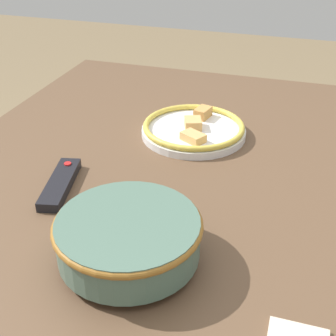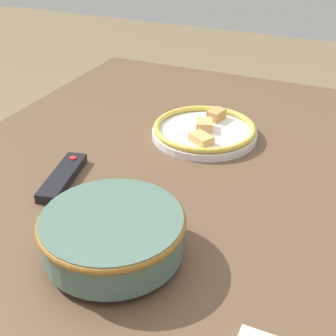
{
  "view_description": "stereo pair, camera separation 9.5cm",
  "coord_description": "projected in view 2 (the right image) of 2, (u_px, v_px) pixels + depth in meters",
  "views": [
    {
      "loc": [
        -0.8,
        -0.28,
        1.27
      ],
      "look_at": [
        -0.02,
        -0.03,
        0.78
      ],
      "focal_mm": 50.0,
      "sensor_mm": 36.0,
      "label": 1
    },
    {
      "loc": [
        -0.77,
        -0.36,
        1.27
      ],
      "look_at": [
        -0.02,
        -0.03,
        0.78
      ],
      "focal_mm": 50.0,
      "sensor_mm": 36.0,
      "label": 2
    }
  ],
  "objects": [
    {
      "name": "noodle_bowl",
      "position": [
        113.0,
        233.0,
        0.76
      ],
      "size": [
        0.24,
        0.24,
        0.08
      ],
      "color": "#4C6B5B",
      "rests_on": "dining_table"
    },
    {
      "name": "tv_remote",
      "position": [
        63.0,
        177.0,
        0.98
      ],
      "size": [
        0.18,
        0.08,
        0.02
      ],
      "rotation": [
        0.0,
        0.0,
        4.93
      ],
      "color": "black",
      "rests_on": "dining_table"
    },
    {
      "name": "food_plate",
      "position": [
        205.0,
        131.0,
        1.15
      ],
      "size": [
        0.26,
        0.26,
        0.04
      ],
      "color": "white",
      "rests_on": "dining_table"
    },
    {
      "name": "dining_table",
      "position": [
        159.0,
        207.0,
        1.04
      ],
      "size": [
        1.37,
        1.01,
        0.74
      ],
      "color": "brown",
      "rests_on": "ground_plane"
    }
  ]
}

